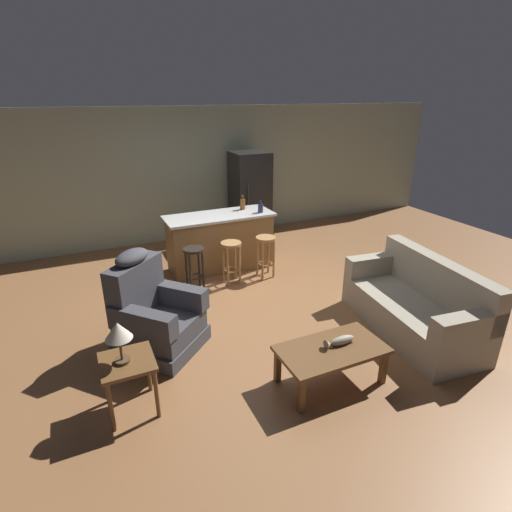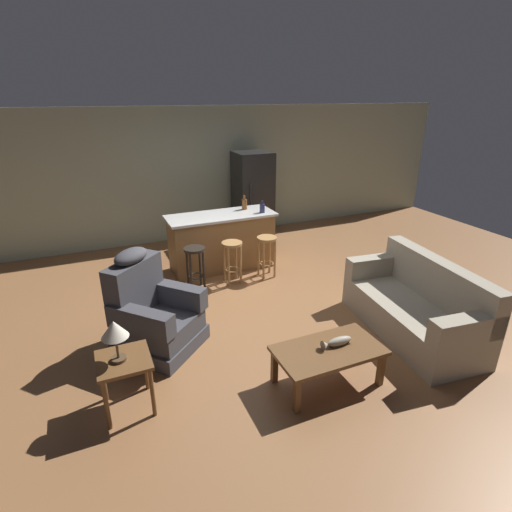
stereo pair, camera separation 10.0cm
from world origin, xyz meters
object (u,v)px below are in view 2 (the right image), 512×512
object	(u,v)px
recliner_near_lamp	(153,314)
bottle_tall_green	(262,208)
coffee_table	(328,353)
fish_figurine	(337,342)
table_lamp	(114,331)
bar_stool_right	(267,249)
couch	(416,308)
bottle_short_amber	(244,204)
end_table	(125,368)
kitchen_island	(222,241)
bar_stool_middle	(232,255)
refrigerator	(253,196)
bar_stool_left	(195,261)

from	to	relation	value
recliner_near_lamp	bottle_tall_green	size ratio (longest dim) A/B	5.91
coffee_table	fish_figurine	bearing A→B (deg)	8.71
table_lamp	bar_stool_right	xyz separation A→B (m)	(2.51, 2.19, -0.40)
couch	bottle_short_amber	size ratio (longest dim) A/B	8.00
couch	end_table	bearing A→B (deg)	5.60
bar_stool_right	bottle_short_amber	distance (m)	0.97
kitchen_island	bar_stool_middle	xyz separation A→B (m)	(-0.05, -0.63, -0.01)
end_table	bottle_short_amber	world-z (taller)	bottle_short_amber
bar_stool_right	fish_figurine	bearing A→B (deg)	-99.52
bar_stool_right	bottle_tall_green	world-z (taller)	bottle_tall_green
recliner_near_lamp	refrigerator	xyz separation A→B (m)	(2.59, 3.09, 0.46)
recliner_near_lamp	bar_stool_right	world-z (taller)	recliner_near_lamp
refrigerator	bottle_tall_green	size ratio (longest dim) A/B	8.66
fish_figurine	refrigerator	distance (m)	4.59
bottle_tall_green	coffee_table	bearing A→B (deg)	-102.17
fish_figurine	table_lamp	world-z (taller)	table_lamp
recliner_near_lamp	bottle_tall_green	bearing A→B (deg)	85.80
bar_stool_left	bar_stool_right	world-z (taller)	same
table_lamp	bar_stool_middle	world-z (taller)	table_lamp
refrigerator	fish_figurine	bearing A→B (deg)	-102.39
couch	bar_stool_right	xyz separation A→B (m)	(-1.00, 2.25, 0.13)
bar_stool_left	recliner_near_lamp	bearing A→B (deg)	-124.30
refrigerator	end_table	bearing A→B (deg)	-126.85
bar_stool_middle	end_table	bearing A→B (deg)	-130.60
coffee_table	bottle_tall_green	xyz separation A→B (m)	(0.67, 3.12, 0.66)
bar_stool_left	refrigerator	world-z (taller)	refrigerator
end_table	bar_stool_left	size ratio (longest dim) A/B	0.82
fish_figurine	bar_stool_right	xyz separation A→B (m)	(0.44, 2.63, 0.01)
refrigerator	kitchen_island	bearing A→B (deg)	-132.25
end_table	bar_stool_middle	bearing A→B (deg)	49.40
recliner_near_lamp	end_table	world-z (taller)	recliner_near_lamp
bar_stool_middle	bottle_short_amber	size ratio (longest dim) A/B	2.74
bar_stool_left	bar_stool_middle	distance (m)	0.60
fish_figurine	bar_stool_right	distance (m)	2.67
bar_stool_left	bottle_short_amber	xyz separation A→B (m)	(1.12, 0.77, 0.57)
bar_stool_middle	bar_stool_right	xyz separation A→B (m)	(0.60, 0.00, 0.00)
coffee_table	refrigerator	bearing A→B (deg)	76.41
fish_figurine	recliner_near_lamp	distance (m)	2.12
recliner_near_lamp	bottle_tall_green	world-z (taller)	recliner_near_lamp
table_lamp	bar_stool_middle	xyz separation A→B (m)	(1.91, 2.19, -0.40)
coffee_table	bottle_short_amber	world-z (taller)	bottle_short_amber
end_table	bottle_short_amber	bearing A→B (deg)	50.96
bar_stool_left	end_table	bearing A→B (deg)	-120.29
bar_stool_middle	bottle_tall_green	distance (m)	1.03
table_lamp	refrigerator	size ratio (longest dim) A/B	0.23
bar_stool_right	refrigerator	xyz separation A→B (m)	(0.54, 1.83, 0.41)
bottle_tall_green	bottle_short_amber	distance (m)	0.36
couch	coffee_table	bearing A→B (deg)	20.97
fish_figurine	end_table	size ratio (longest dim) A/B	0.61
coffee_table	bottle_tall_green	world-z (taller)	bottle_tall_green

